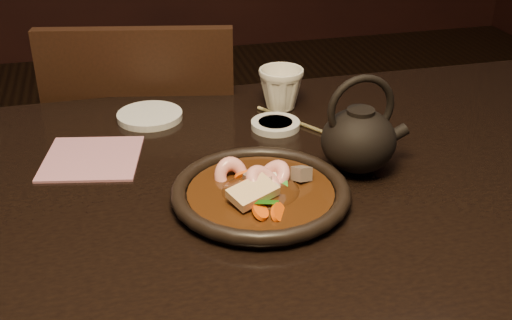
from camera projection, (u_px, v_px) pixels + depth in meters
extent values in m
cube|color=black|center=(218.00, 210.00, 0.98)|extent=(1.60, 0.90, 0.04)
cylinder|color=black|center=(473.00, 222.00, 1.62)|extent=(0.06, 0.06, 0.71)
cube|color=black|center=(158.00, 181.00, 1.66)|extent=(0.50, 0.50, 0.04)
cylinder|color=black|center=(226.00, 217.00, 1.92)|extent=(0.04, 0.04, 0.41)
cylinder|color=black|center=(225.00, 291.00, 1.62)|extent=(0.04, 0.04, 0.41)
cylinder|color=black|center=(112.00, 220.00, 1.90)|extent=(0.04, 0.04, 0.41)
cylinder|color=black|center=(90.00, 294.00, 1.60)|extent=(0.04, 0.04, 0.41)
cube|color=black|center=(141.00, 129.00, 1.37)|extent=(0.40, 0.11, 0.44)
cylinder|color=black|center=(261.00, 198.00, 0.96)|extent=(0.25, 0.25, 0.01)
torus|color=black|center=(261.00, 191.00, 0.95)|extent=(0.27, 0.27, 0.02)
cylinder|color=#331909|center=(261.00, 194.00, 0.95)|extent=(0.22, 0.22, 0.01)
ellipsoid|color=#331909|center=(261.00, 194.00, 0.95)|extent=(0.12, 0.11, 0.03)
torus|color=#FFAFA1|center=(231.00, 177.00, 0.99)|extent=(0.05, 0.04, 0.06)
torus|color=#FFAFA1|center=(273.00, 179.00, 0.97)|extent=(0.07, 0.07, 0.05)
torus|color=#FFAFA1|center=(264.00, 184.00, 0.94)|extent=(0.08, 0.08, 0.05)
cube|color=gray|center=(256.00, 177.00, 0.96)|extent=(0.04, 0.04, 0.03)
cube|color=gray|center=(252.00, 191.00, 0.94)|extent=(0.03, 0.03, 0.03)
cube|color=gray|center=(301.00, 174.00, 0.98)|extent=(0.03, 0.04, 0.03)
cube|color=gray|center=(260.00, 181.00, 0.97)|extent=(0.03, 0.03, 0.03)
cube|color=gray|center=(254.00, 180.00, 0.96)|extent=(0.03, 0.04, 0.03)
cube|color=gray|center=(265.00, 187.00, 0.94)|extent=(0.04, 0.03, 0.03)
cylinder|color=#FB5207|center=(246.00, 188.00, 0.93)|extent=(0.05, 0.05, 0.04)
cylinder|color=#FB5207|center=(260.00, 211.00, 0.89)|extent=(0.05, 0.05, 0.02)
cylinder|color=#FB5207|center=(250.00, 179.00, 0.95)|extent=(0.05, 0.05, 0.03)
cylinder|color=#FB5207|center=(248.00, 176.00, 0.98)|extent=(0.04, 0.02, 0.04)
cylinder|color=#FB5207|center=(278.00, 213.00, 0.89)|extent=(0.05, 0.05, 0.03)
cylinder|color=#FB5207|center=(263.00, 184.00, 0.95)|extent=(0.05, 0.05, 0.04)
cube|color=#207115|center=(265.00, 202.00, 0.90)|extent=(0.04, 0.01, 0.02)
cube|color=#207115|center=(243.00, 189.00, 0.94)|extent=(0.02, 0.04, 0.02)
cube|color=#207115|center=(267.00, 194.00, 0.92)|extent=(0.04, 0.02, 0.03)
cube|color=#207115|center=(270.00, 173.00, 0.98)|extent=(0.04, 0.03, 0.01)
cube|color=#207115|center=(275.00, 186.00, 0.95)|extent=(0.04, 0.02, 0.02)
ellipsoid|color=white|center=(279.00, 177.00, 0.98)|extent=(0.03, 0.02, 0.02)
ellipsoid|color=white|center=(260.00, 198.00, 0.92)|extent=(0.03, 0.03, 0.02)
ellipsoid|color=white|center=(260.00, 184.00, 0.95)|extent=(0.04, 0.03, 0.02)
ellipsoid|color=white|center=(253.00, 187.00, 0.96)|extent=(0.03, 0.02, 0.02)
ellipsoid|color=white|center=(267.00, 190.00, 0.94)|extent=(0.04, 0.03, 0.02)
cube|color=#F9CE95|center=(253.00, 192.00, 0.92)|extent=(0.08, 0.07, 0.03)
cylinder|color=silver|center=(275.00, 125.00, 1.19)|extent=(0.09, 0.09, 0.01)
cylinder|color=silver|center=(150.00, 116.00, 1.22)|extent=(0.12, 0.12, 0.01)
imported|color=#EEE4CD|center=(281.00, 87.00, 1.25)|extent=(0.10, 0.10, 0.09)
cylinder|color=tan|center=(308.00, 126.00, 1.19)|extent=(0.13, 0.20, 0.01)
cylinder|color=tan|center=(303.00, 124.00, 1.19)|extent=(0.13, 0.20, 0.01)
cube|color=#AE6B7C|center=(92.00, 158.00, 1.08)|extent=(0.19, 0.19, 0.00)
ellipsoid|color=black|center=(358.00, 140.00, 1.02)|extent=(0.12, 0.12, 0.10)
cylinder|color=black|center=(361.00, 115.00, 1.00)|extent=(0.04, 0.04, 0.02)
cylinder|color=black|center=(393.00, 136.00, 1.03)|extent=(0.05, 0.02, 0.04)
torus|color=black|center=(361.00, 109.00, 0.99)|extent=(0.11, 0.01, 0.11)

